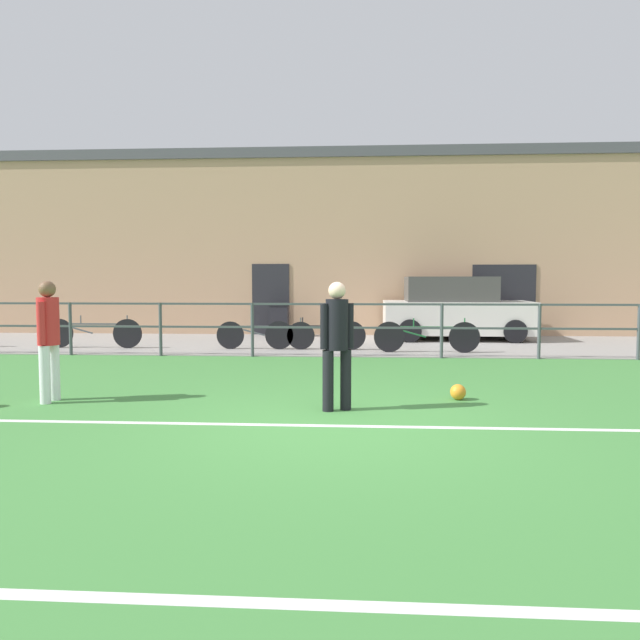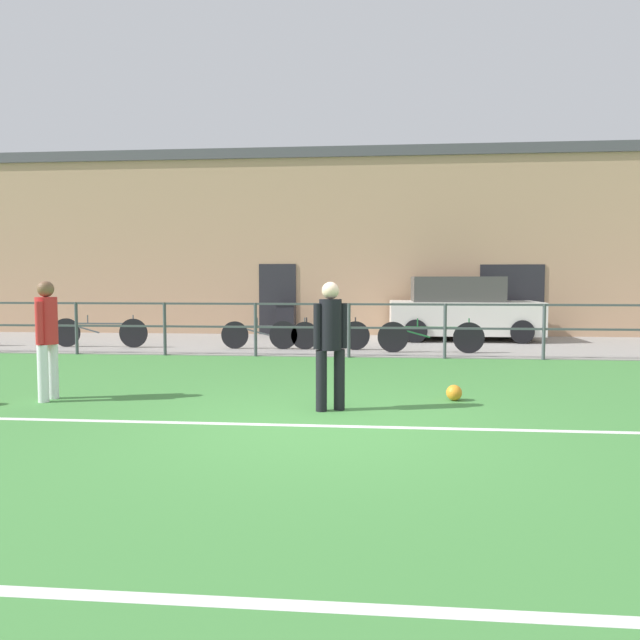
# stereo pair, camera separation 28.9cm
# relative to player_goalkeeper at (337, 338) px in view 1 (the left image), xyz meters

# --- Properties ---
(ground) EXTENTS (60.00, 44.00, 0.04)m
(ground) POSITION_rel_player_goalkeeper_xyz_m (-0.00, -0.79, -0.94)
(ground) COLOR #42843D
(field_line_touchline) EXTENTS (36.00, 0.11, 0.00)m
(field_line_touchline) POSITION_rel_player_goalkeeper_xyz_m (-0.00, -0.82, -0.92)
(field_line_touchline) COLOR white
(field_line_touchline) RESTS_ON ground
(field_line_hash) EXTENTS (36.00, 0.11, 0.00)m
(field_line_hash) POSITION_rel_player_goalkeeper_xyz_m (-0.00, -4.59, -0.92)
(field_line_hash) COLOR white
(field_line_hash) RESTS_ON ground
(pavement_strip) EXTENTS (48.00, 5.00, 0.02)m
(pavement_strip) POSITION_rel_player_goalkeeper_xyz_m (-0.00, 7.71, -0.91)
(pavement_strip) COLOR gray
(pavement_strip) RESTS_ON ground
(perimeter_fence) EXTENTS (36.07, 0.07, 1.15)m
(perimeter_fence) POSITION_rel_player_goalkeeper_xyz_m (-0.00, 5.21, -0.17)
(perimeter_fence) COLOR #474C51
(perimeter_fence) RESTS_ON ground
(clubhouse_facade) EXTENTS (28.00, 2.56, 5.48)m
(clubhouse_facade) POSITION_rel_player_goalkeeper_xyz_m (-0.00, 11.41, 1.83)
(clubhouse_facade) COLOR tan
(clubhouse_facade) RESTS_ON ground
(player_goalkeeper) EXTENTS (0.41, 0.28, 1.62)m
(player_goalkeeper) POSITION_rel_player_goalkeeper_xyz_m (0.00, 0.00, 0.00)
(player_goalkeeper) COLOR black
(player_goalkeeper) RESTS_ON ground
(player_striker) EXTENTS (0.29, 0.45, 1.63)m
(player_striker) POSITION_rel_player_goalkeeper_xyz_m (-3.88, 0.29, 0.01)
(player_striker) COLOR white
(player_striker) RESTS_ON ground
(soccer_ball_spare) EXTENTS (0.22, 0.22, 0.22)m
(soccer_ball_spare) POSITION_rel_player_goalkeeper_xyz_m (1.63, 0.78, -0.81)
(soccer_ball_spare) COLOR orange
(soccer_ball_spare) RESTS_ON ground
(parked_car_red) EXTENTS (3.93, 1.93, 1.70)m
(parked_car_red) POSITION_rel_player_goalkeeper_xyz_m (2.87, 9.07, -0.10)
(parked_car_red) COLOR silver
(parked_car_red) RESTS_ON pavement_strip
(bicycle_parked_0) EXTENTS (2.30, 0.04, 0.74)m
(bicycle_parked_0) POSITION_rel_player_goalkeeper_xyz_m (-1.91, 6.41, -0.56)
(bicycle_parked_0) COLOR black
(bicycle_parked_0) RESTS_ON pavement_strip
(bicycle_parked_1) EXTENTS (2.37, 0.04, 0.78)m
(bicycle_parked_1) POSITION_rel_player_goalkeeper_xyz_m (-6.05, 6.41, -0.54)
(bicycle_parked_1) COLOR black
(bicycle_parked_1) RESTS_ON pavement_strip
(bicycle_parked_2) EXTENTS (2.34, 0.04, 0.76)m
(bicycle_parked_2) POSITION_rel_player_goalkeeper_xyz_m (-0.75, 6.41, -0.55)
(bicycle_parked_2) COLOR black
(bicycle_parked_2) RESTS_ON pavement_strip
(bicycle_parked_4) EXTENTS (2.35, 0.04, 0.78)m
(bicycle_parked_4) POSITION_rel_player_goalkeeper_xyz_m (1.77, 6.02, -0.54)
(bicycle_parked_4) COLOR black
(bicycle_parked_4) RESTS_ON pavement_strip
(trash_bin_0) EXTENTS (0.55, 0.46, 0.96)m
(trash_bin_0) POSITION_rel_player_goalkeeper_xyz_m (-2.00, 9.60, -0.42)
(trash_bin_0) COLOR black
(trash_bin_0) RESTS_ON pavement_strip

